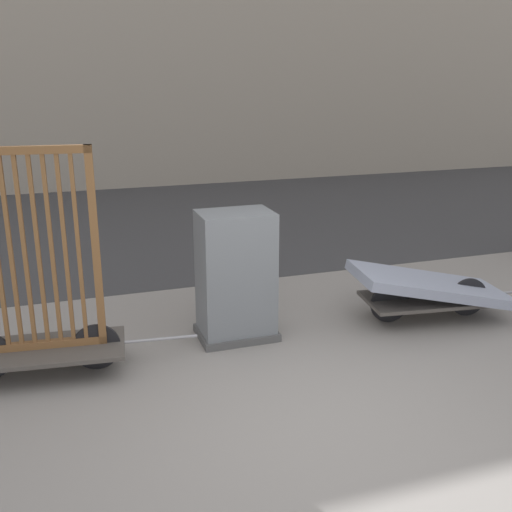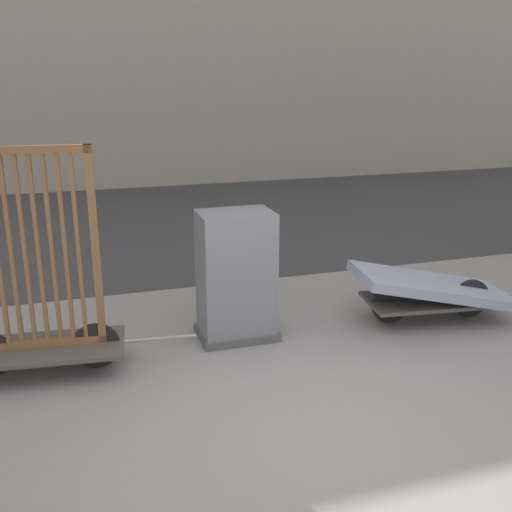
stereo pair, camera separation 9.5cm
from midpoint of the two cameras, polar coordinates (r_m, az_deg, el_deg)
name	(u,v)px [view 1 (the left image)]	position (r m, az deg, el deg)	size (l,w,h in m)	color
ground_plane	(320,425)	(5.04, 5.52, -15.70)	(60.00, 60.00, 0.00)	gray
road_strip	(162,222)	(11.62, -9.22, 3.25)	(56.00, 7.55, 0.01)	#38383A
bike_cart_with_bedframe	(38,304)	(5.83, -20.48, -4.28)	(2.22, 0.87, 2.13)	#4C4742
bike_cart_with_mattress	(431,288)	(7.11, 15.93, -2.99)	(2.38, 1.05, 0.65)	#4C4742
utility_cabinet	(236,280)	(6.28, -2.37, -2.27)	(0.82, 0.59, 1.37)	#4C4C4C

